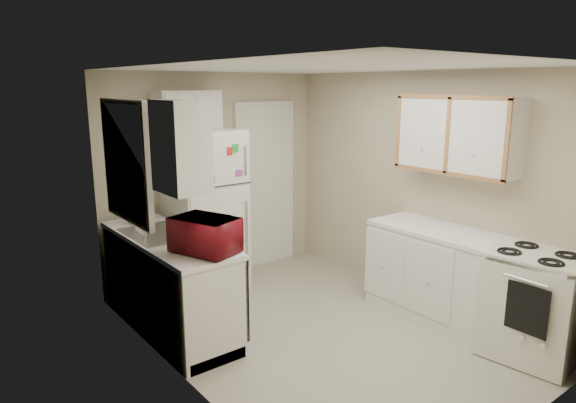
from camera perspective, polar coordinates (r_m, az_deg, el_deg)
floor at (r=5.01m, az=3.63°, el=-13.95°), size 3.80×3.80×0.00m
ceiling at (r=4.48m, az=4.08°, el=14.64°), size 3.80×3.80×0.00m
wall_left at (r=3.84m, az=-11.97°, el=-3.41°), size 3.80×3.80×0.00m
wall_right at (r=5.61m, az=14.56°, el=1.55°), size 3.80×3.80×0.00m
wall_back at (r=6.12m, az=-8.12°, el=2.74°), size 2.80×2.80×0.00m
wall_front at (r=3.48m, az=25.29°, el=-6.08°), size 2.80×2.80×0.00m
left_counter at (r=4.97m, az=-13.09°, el=-8.83°), size 0.60×1.80×0.90m
dishwasher at (r=4.59m, az=-6.54°, el=-9.90°), size 0.03×0.58×0.72m
sink at (r=4.97m, az=-14.07°, el=-3.89°), size 0.54×0.74×0.16m
microwave at (r=4.29m, az=-9.13°, el=-3.66°), size 0.60×0.46×0.36m
soap_bottle at (r=5.32m, az=-16.65°, el=-1.38°), size 0.13×0.13×0.22m
window_blinds at (r=4.72m, az=-17.43°, el=4.25°), size 0.10×0.98×1.08m
upper_cabinet_left at (r=3.98m, az=-11.83°, el=5.99°), size 0.30×0.45×0.70m
refrigerator at (r=5.71m, az=-9.28°, el=-1.10°), size 0.75×0.73×1.80m
cabinet_over_fridge at (r=5.71m, az=-11.13°, el=10.01°), size 0.70×0.30×0.40m
interior_door at (r=6.49m, az=-2.53°, el=1.81°), size 0.86×0.06×2.08m
right_counter at (r=5.14m, az=19.15°, el=-8.49°), size 0.60×2.00×0.90m
stove at (r=4.81m, az=25.48°, el=-10.73°), size 0.67×0.79×0.87m
upper_cabinet_right at (r=5.12m, az=18.35°, el=7.07°), size 0.30×1.20×0.70m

